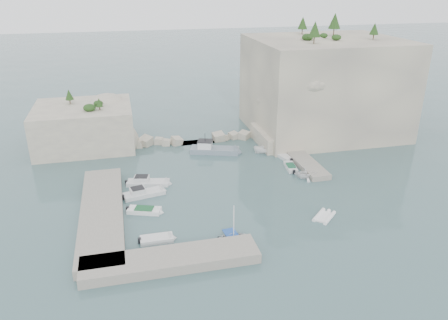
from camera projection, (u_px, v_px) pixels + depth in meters
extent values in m
plane|color=#446366|center=(235.00, 198.00, 57.85)|extent=(400.00, 400.00, 0.00)
cube|color=beige|center=(324.00, 86.00, 80.12)|extent=(26.00, 22.00, 17.00)
cube|color=beige|center=(280.00, 137.00, 76.30)|extent=(8.00, 10.00, 2.50)
cube|color=beige|center=(84.00, 126.00, 74.57)|extent=(16.00, 14.00, 7.00)
cube|color=#9E9689|center=(102.00, 213.00, 53.07)|extent=(5.00, 24.00, 1.10)
cube|color=#9E9689|center=(171.00, 260.00, 44.28)|extent=(18.00, 4.00, 1.10)
cube|color=#9E9689|center=(300.00, 158.00, 69.57)|extent=(3.00, 16.00, 0.80)
cube|color=beige|center=(197.00, 138.00, 77.07)|extent=(28.00, 3.00, 1.40)
imported|color=white|center=(234.00, 241.00, 48.36)|extent=(4.51, 3.43, 0.88)
imported|color=white|center=(305.00, 178.00, 63.57)|extent=(3.91, 3.55, 1.79)
imported|color=white|center=(265.00, 153.00, 72.51)|extent=(4.17, 2.13, 1.54)
cylinder|color=white|center=(234.00, 222.00, 47.38)|extent=(0.10, 0.10, 4.20)
cone|color=#1E4219|center=(315.00, 29.00, 70.38)|extent=(1.96, 1.96, 2.45)
cone|color=#1E4219|center=(335.00, 21.00, 80.04)|extent=(2.24, 2.24, 2.80)
cone|color=#1E4219|center=(374.00, 29.00, 74.94)|extent=(1.57, 1.57, 1.96)
cone|color=#1E4219|center=(303.00, 23.00, 81.85)|extent=(1.79, 1.79, 2.24)
cone|color=#1E4219|center=(69.00, 95.00, 73.94)|extent=(1.40, 1.40, 1.75)
cone|color=#1E4219|center=(99.00, 102.00, 70.67)|extent=(1.12, 1.12, 1.40)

